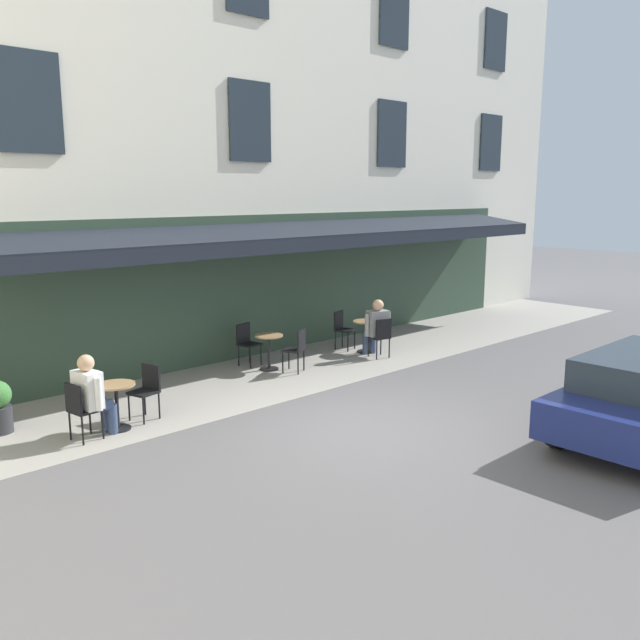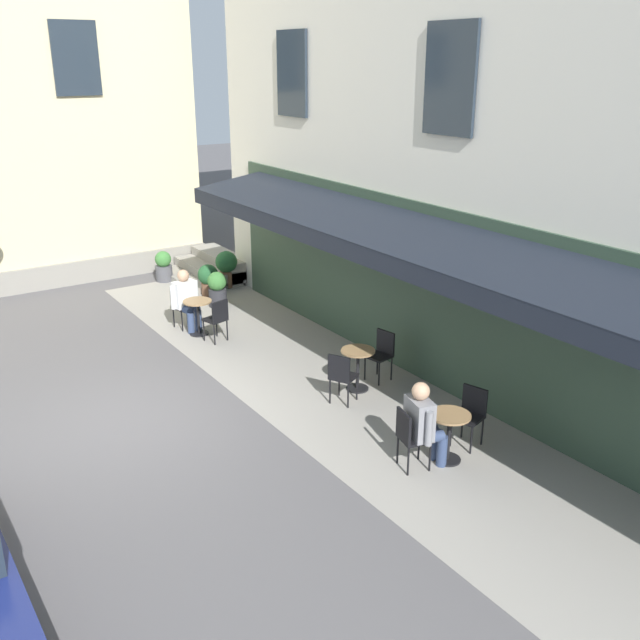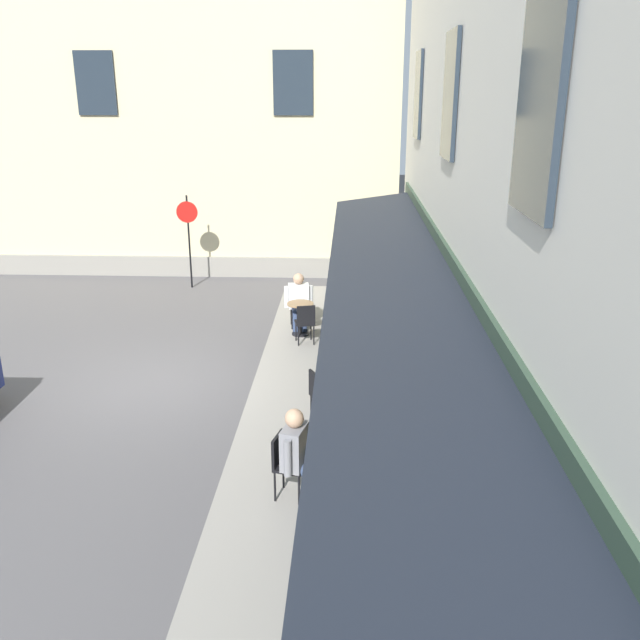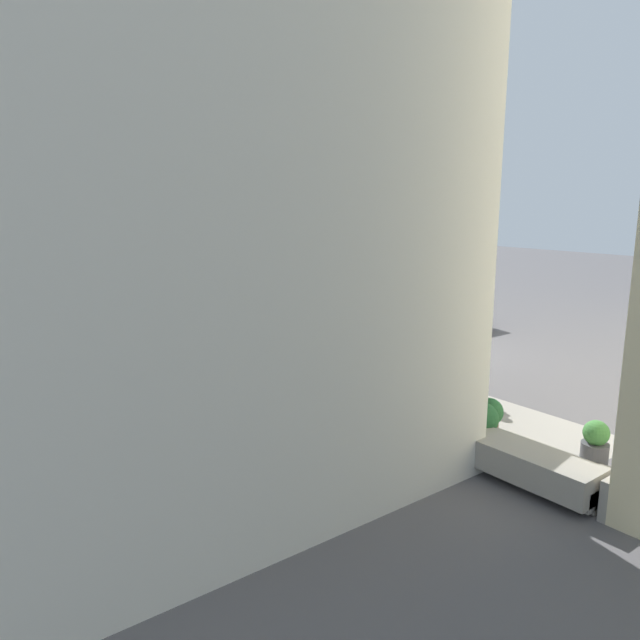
# 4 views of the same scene
# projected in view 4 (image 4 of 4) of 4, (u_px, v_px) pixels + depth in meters

# --- Properties ---
(ground_plane) EXTENTS (70.00, 70.00, 0.00)m
(ground_plane) POSITION_uv_depth(u_px,v_px,m) (422.00, 351.00, 17.20)
(ground_plane) COLOR #565456
(sidewalk_cafe_terrace) EXTENTS (20.50, 3.20, 0.01)m
(sidewalk_cafe_terrace) POSITION_uv_depth(u_px,v_px,m) (263.00, 346.00, 17.70)
(sidewalk_cafe_terrace) COLOR gray
(sidewalk_cafe_terrace) RESTS_ON ground_plane
(cafe_building_facade) EXTENTS (20.00, 10.70, 15.00)m
(cafe_building_facade) POSITION_uv_depth(u_px,v_px,m) (7.00, 55.00, 13.15)
(cafe_building_facade) COLOR silver
(cafe_building_facade) RESTS_ON ground_plane
(back_alley_steps) EXTENTS (2.40, 1.75, 0.60)m
(back_alley_steps) POSITION_uv_depth(u_px,v_px,m) (532.00, 464.00, 9.28)
(back_alley_steps) COLOR gray
(back_alley_steps) RESTS_ON ground_plane
(cafe_table_near_entrance) EXTENTS (0.60, 0.60, 0.75)m
(cafe_table_near_entrance) POSITION_uv_depth(u_px,v_px,m) (441.00, 372.00, 13.34)
(cafe_table_near_entrance) COLOR black
(cafe_table_near_entrance) RESTS_ON ground_plane
(cafe_chair_black_corner_right) EXTENTS (0.48, 0.48, 0.91)m
(cafe_chair_black_corner_right) POSITION_uv_depth(u_px,v_px,m) (417.00, 365.00, 13.71)
(cafe_chair_black_corner_right) COLOR black
(cafe_chair_black_corner_right) RESTS_ON ground_plane
(cafe_chair_black_kerbside) EXTENTS (0.45, 0.45, 0.91)m
(cafe_chair_black_kerbside) POSITION_uv_depth(u_px,v_px,m) (466.00, 376.00, 12.90)
(cafe_chair_black_kerbside) COLOR black
(cafe_chair_black_kerbside) RESTS_ON ground_plane
(cafe_table_mid_terrace) EXTENTS (0.60, 0.60, 0.75)m
(cafe_table_mid_terrace) POSITION_uv_depth(u_px,v_px,m) (296.00, 346.00, 15.75)
(cafe_table_mid_terrace) COLOR black
(cafe_table_mid_terrace) RESTS_ON ground_plane
(cafe_chair_black_corner_left) EXTENTS (0.54, 0.54, 0.91)m
(cafe_chair_black_corner_left) POSITION_uv_depth(u_px,v_px,m) (306.00, 339.00, 16.30)
(cafe_chair_black_corner_left) COLOR black
(cafe_chair_black_corner_left) RESTS_ON ground_plane
(cafe_chair_black_facing_street) EXTENTS (0.47, 0.47, 0.91)m
(cafe_chair_black_facing_street) POSITION_uv_depth(u_px,v_px,m) (279.00, 348.00, 15.28)
(cafe_chair_black_facing_street) COLOR black
(cafe_chair_black_facing_street) RESTS_ON ground_plane
(cafe_table_streetside) EXTENTS (0.60, 0.60, 0.75)m
(cafe_table_streetside) POSITION_uv_depth(u_px,v_px,m) (255.00, 328.00, 17.99)
(cafe_table_streetside) COLOR black
(cafe_table_streetside) RESTS_ON ground_plane
(cafe_chair_black_under_awning) EXTENTS (0.49, 0.49, 0.91)m
(cafe_chair_black_under_awning) POSITION_uv_depth(u_px,v_px,m) (275.00, 324.00, 18.22)
(cafe_chair_black_under_awning) COLOR black
(cafe_chair_black_under_awning) RESTS_ON ground_plane
(cafe_chair_black_back_row) EXTENTS (0.50, 0.50, 0.91)m
(cafe_chair_black_back_row) POSITION_uv_depth(u_px,v_px,m) (241.00, 330.00, 17.48)
(cafe_chair_black_back_row) COLOR black
(cafe_chair_black_back_row) RESTS_ON ground_plane
(seated_patron_in_grey) EXTENTS (0.66, 0.62, 1.32)m
(seated_patron_in_grey) POSITION_uv_depth(u_px,v_px,m) (268.00, 320.00, 18.11)
(seated_patron_in_grey) COLOR navy
(seated_patron_in_grey) RESTS_ON ground_plane
(seated_companion_in_white) EXTENTS (0.59, 0.67, 1.31)m
(seated_companion_in_white) POSITION_uv_depth(u_px,v_px,m) (458.00, 367.00, 13.01)
(seated_companion_in_white) COLOR navy
(seated_companion_in_white) RESTS_ON ground_plane
(potted_plant_entrance_right) EXTENTS (0.56, 0.56, 0.94)m
(potted_plant_entrance_right) POSITION_uv_depth(u_px,v_px,m) (482.00, 424.00, 10.07)
(potted_plant_entrance_right) COLOR brown
(potted_plant_entrance_right) RESTS_ON ground_plane
(potted_plant_mid_terrace) EXTENTS (0.50, 0.50, 0.78)m
(potted_plant_mid_terrace) POSITION_uv_depth(u_px,v_px,m) (489.00, 416.00, 10.78)
(potted_plant_mid_terrace) COLOR brown
(potted_plant_mid_terrace) RESTS_ON ground_plane
(potted_plant_by_steps) EXTENTS (0.44, 0.44, 0.80)m
(potted_plant_by_steps) POSITION_uv_depth(u_px,v_px,m) (595.00, 444.00, 9.68)
(potted_plant_by_steps) COLOR #4C4C51
(potted_plant_by_steps) RESTS_ON ground_plane
(potted_plant_under_sign) EXTENTS (0.45, 0.45, 0.84)m
(potted_plant_under_sign) POSITION_uv_depth(u_px,v_px,m) (458.00, 402.00, 11.56)
(potted_plant_under_sign) COLOR #2D2D33
(potted_plant_under_sign) RESTS_ON ground_plane
(parked_car_navy) EXTENTS (4.32, 1.84, 1.33)m
(parked_car_navy) POSITION_uv_depth(u_px,v_px,m) (428.00, 301.00, 21.32)
(parked_car_navy) COLOR navy
(parked_car_navy) RESTS_ON ground_plane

